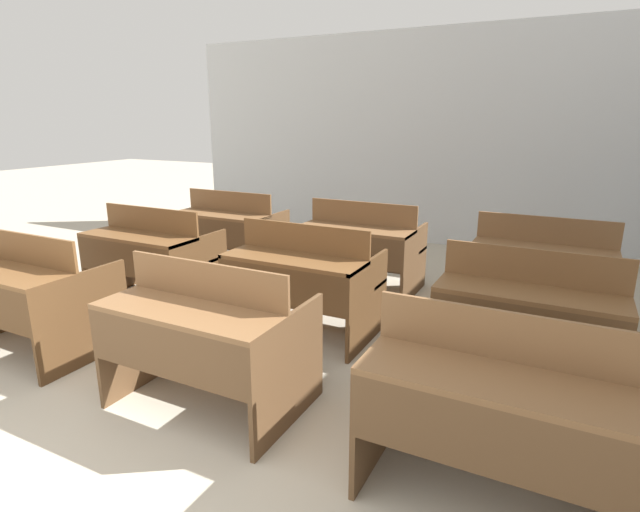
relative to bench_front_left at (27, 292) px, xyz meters
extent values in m
cube|color=silver|center=(1.41, 4.69, 0.95)|extent=(6.81, 0.06, 2.82)
cube|color=#53361D|center=(0.54, 0.04, -0.12)|extent=(0.03, 0.77, 0.67)
cube|color=brown|center=(0.00, -0.15, 0.20)|extent=(1.12, 0.38, 0.03)
cube|color=brown|center=(0.00, 0.03, 0.32)|extent=(1.12, 0.02, 0.23)
cube|color=brown|center=(0.00, 0.28, -0.05)|extent=(1.12, 0.28, 0.03)
cube|color=#53361D|center=(0.00, 0.28, -0.31)|extent=(1.06, 0.04, 0.04)
cube|color=brown|center=(1.12, 0.05, -0.12)|extent=(0.03, 0.77, 0.67)
cube|color=brown|center=(2.21, 0.05, -0.12)|extent=(0.03, 0.77, 0.67)
cube|color=brown|center=(1.66, -0.14, 0.20)|extent=(1.12, 0.38, 0.03)
cube|color=brown|center=(1.66, -0.32, 0.03)|extent=(1.06, 0.02, 0.30)
cube|color=brown|center=(1.66, 0.04, 0.32)|extent=(1.12, 0.02, 0.23)
cube|color=brown|center=(1.66, 0.29, -0.05)|extent=(1.12, 0.28, 0.03)
cube|color=brown|center=(1.66, 0.29, -0.31)|extent=(1.06, 0.04, 0.04)
cube|color=brown|center=(2.76, 0.04, -0.12)|extent=(0.03, 0.77, 0.67)
cube|color=brown|center=(3.85, 0.04, -0.12)|extent=(0.03, 0.77, 0.67)
cube|color=brown|center=(3.30, -0.15, 0.20)|extent=(1.12, 0.38, 0.03)
cube|color=brown|center=(3.30, -0.33, 0.03)|extent=(1.06, 0.02, 0.30)
cube|color=brown|center=(3.30, 0.03, 0.32)|extent=(1.12, 0.02, 0.23)
cube|color=brown|center=(3.30, 0.29, -0.05)|extent=(1.12, 0.28, 0.03)
cube|color=brown|center=(3.30, 0.29, -0.31)|extent=(1.06, 0.04, 0.04)
cube|color=#53361D|center=(-0.52, 1.25, -0.12)|extent=(0.03, 0.77, 0.67)
cube|color=#53361D|center=(0.57, 1.25, -0.12)|extent=(0.03, 0.77, 0.67)
cube|color=brown|center=(0.02, 1.05, 0.20)|extent=(1.12, 0.38, 0.03)
cube|color=#53361D|center=(0.02, 0.87, 0.03)|extent=(1.06, 0.02, 0.30)
cube|color=brown|center=(0.02, 1.24, 0.32)|extent=(1.12, 0.02, 0.23)
cube|color=brown|center=(0.02, 1.49, -0.05)|extent=(1.12, 0.28, 0.03)
cube|color=#53361D|center=(0.02, 1.49, -0.31)|extent=(1.06, 0.04, 0.04)
cube|color=#52351C|center=(1.11, 1.24, -0.12)|extent=(0.03, 0.77, 0.67)
cube|color=#52351C|center=(2.20, 1.24, -0.12)|extent=(0.03, 0.77, 0.67)
cube|color=brown|center=(1.66, 1.05, 0.20)|extent=(1.12, 0.38, 0.03)
cube|color=#52351C|center=(1.66, 0.87, 0.03)|extent=(1.06, 0.02, 0.30)
cube|color=brown|center=(1.66, 1.23, 0.32)|extent=(1.12, 0.02, 0.23)
cube|color=brown|center=(1.66, 1.48, -0.05)|extent=(1.12, 0.28, 0.03)
cube|color=#52351C|center=(1.66, 1.48, -0.31)|extent=(1.06, 0.04, 0.04)
cube|color=brown|center=(2.79, 1.24, -0.12)|extent=(0.03, 0.77, 0.67)
cube|color=brown|center=(3.88, 1.24, -0.12)|extent=(0.03, 0.77, 0.67)
cube|color=brown|center=(3.33, 1.04, 0.20)|extent=(1.12, 0.38, 0.03)
cube|color=brown|center=(3.33, 0.86, 0.03)|extent=(1.06, 0.02, 0.30)
cube|color=brown|center=(3.33, 1.22, 0.32)|extent=(1.12, 0.02, 0.23)
cube|color=brown|center=(3.33, 1.48, -0.05)|extent=(1.12, 0.28, 0.03)
cube|color=brown|center=(3.33, 1.48, -0.31)|extent=(1.06, 0.04, 0.04)
cube|color=brown|center=(-0.51, 2.43, -0.12)|extent=(0.03, 0.77, 0.67)
cube|color=brown|center=(0.58, 2.43, -0.12)|extent=(0.03, 0.77, 0.67)
cube|color=brown|center=(0.03, 2.24, 0.20)|extent=(1.12, 0.38, 0.03)
cube|color=brown|center=(0.03, 2.06, 0.03)|extent=(1.06, 0.02, 0.30)
cube|color=brown|center=(0.03, 2.42, 0.32)|extent=(1.12, 0.02, 0.23)
cube|color=brown|center=(0.03, 2.68, -0.05)|extent=(1.12, 0.28, 0.03)
cube|color=brown|center=(0.03, 2.68, -0.31)|extent=(1.06, 0.04, 0.04)
cube|color=brown|center=(1.11, 2.44, -0.12)|extent=(0.03, 0.77, 0.67)
cube|color=brown|center=(2.20, 2.44, -0.12)|extent=(0.03, 0.77, 0.67)
cube|color=brown|center=(1.66, 2.25, 0.20)|extent=(1.12, 0.38, 0.03)
cube|color=brown|center=(1.66, 2.07, 0.03)|extent=(1.06, 0.02, 0.30)
cube|color=brown|center=(1.66, 2.43, 0.32)|extent=(1.12, 0.02, 0.23)
cube|color=brown|center=(1.66, 2.68, -0.05)|extent=(1.12, 0.28, 0.03)
cube|color=brown|center=(1.66, 2.68, -0.31)|extent=(1.06, 0.04, 0.04)
cube|color=brown|center=(2.79, 2.43, -0.12)|extent=(0.03, 0.77, 0.67)
cube|color=brown|center=(3.88, 2.43, -0.12)|extent=(0.03, 0.77, 0.67)
cube|color=brown|center=(3.33, 2.24, 0.20)|extent=(1.12, 0.38, 0.03)
cube|color=brown|center=(3.33, 2.06, 0.03)|extent=(1.06, 0.02, 0.30)
cube|color=brown|center=(3.33, 2.42, 0.32)|extent=(1.12, 0.02, 0.23)
cube|color=brown|center=(3.33, 2.68, -0.05)|extent=(1.12, 0.28, 0.03)
cube|color=brown|center=(3.33, 2.68, -0.31)|extent=(1.06, 0.04, 0.04)
camera|label=1|loc=(3.50, -2.10, 1.24)|focal=28.00mm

